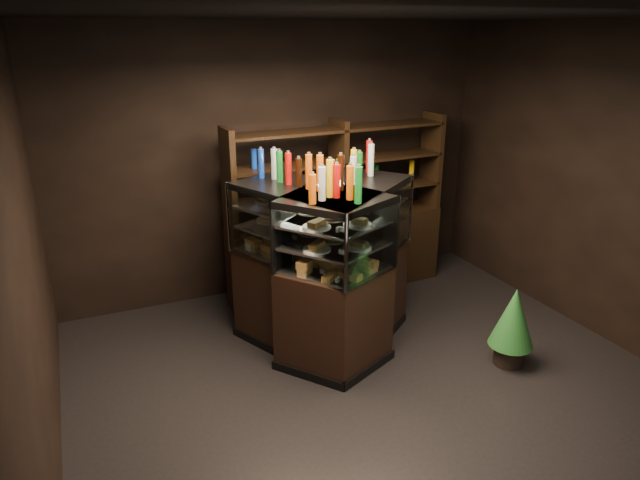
# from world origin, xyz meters

# --- Properties ---
(ground) EXTENTS (5.00, 5.00, 0.00)m
(ground) POSITION_xyz_m (0.00, 0.00, 0.00)
(ground) COLOR black
(ground) RESTS_ON ground
(room_shell) EXTENTS (5.02, 5.02, 3.01)m
(room_shell) POSITION_xyz_m (0.00, 0.00, 1.94)
(room_shell) COLOR black
(room_shell) RESTS_ON ground
(display_case) EXTENTS (1.76, 1.64, 1.60)m
(display_case) POSITION_xyz_m (-0.09, 0.96, 0.53)
(display_case) COLOR black
(display_case) RESTS_ON ground
(food_display) EXTENTS (1.27, 1.29, 0.48)m
(food_display) POSITION_xyz_m (-0.09, 0.95, 1.21)
(food_display) COLOR #D58F4C
(food_display) RESTS_ON display_case
(bottles_top) EXTENTS (1.10, 1.15, 0.30)m
(bottles_top) POSITION_xyz_m (-0.09, 0.96, 1.73)
(bottles_top) COLOR #B20C0A
(bottles_top) RESTS_ON display_case
(potted_conifer) EXTENTS (0.40, 0.40, 0.86)m
(potted_conifer) POSITION_xyz_m (1.29, -0.03, 0.49)
(potted_conifer) COLOR black
(potted_conifer) RESTS_ON ground
(back_shelving) EXTENTS (2.57, 0.51, 2.00)m
(back_shelving) POSITION_xyz_m (0.54, 2.05, 0.60)
(back_shelving) COLOR black
(back_shelving) RESTS_ON ground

